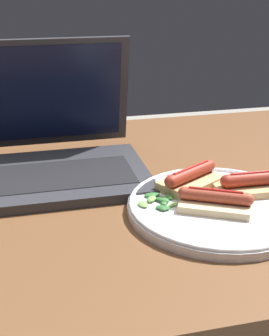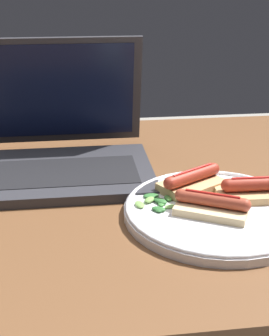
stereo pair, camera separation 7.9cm
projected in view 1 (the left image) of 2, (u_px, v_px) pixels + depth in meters
desk at (120, 233)px, 0.91m from camera, size 1.22×0.80×0.77m
laptop at (54, 151)px, 0.90m from camera, size 0.34×0.30×0.25m
plate at (218, 206)px, 0.76m from camera, size 0.30×0.30×0.02m
sausage_toast_left at (215, 202)px, 0.74m from camera, size 0.13×0.11×0.04m
sausage_toast_middle at (249, 185)px, 0.80m from camera, size 0.12×0.07×0.04m
sausage_toast_right at (190, 180)px, 0.82m from camera, size 0.13×0.11×0.04m
salad_pile at (158, 201)px, 0.77m from camera, size 0.07×0.07×0.01m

